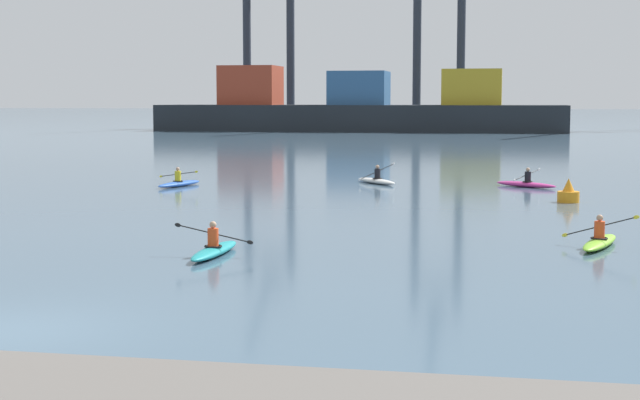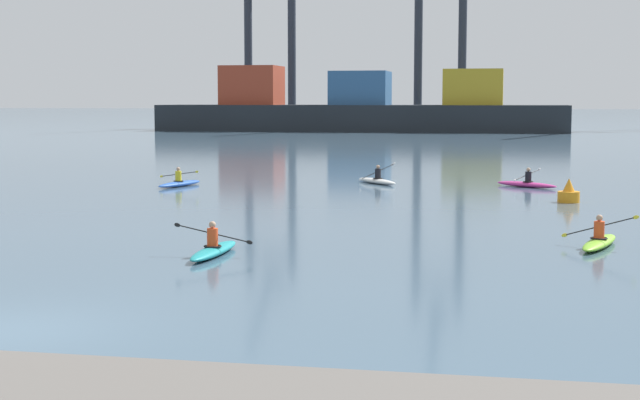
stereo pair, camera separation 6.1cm
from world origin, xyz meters
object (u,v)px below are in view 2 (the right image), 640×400
Objects in this scene: container_barge at (359,109)px; gantry_crane_west at (269,19)px; channel_buoy at (569,194)px; kayak_blue at (180,183)px; gantry_crane_west_mid at (441,2)px; kayak_lime at (599,241)px; kayak_teal at (214,249)px; kayak_white at (377,180)px; kayak_magenta at (527,184)px.

gantry_crane_west is at bearing 137.16° from container_barge.
kayak_blue is at bearing 168.10° from channel_buoy.
kayak_lime is at bearing -83.67° from gantry_crane_west_mid.
gantry_crane_west_mid is 101.88m from channel_buoy.
kayak_blue is at bearing -87.44° from container_barge.
kayak_teal is 1.13× the size of kayak_white.
kayak_white is at bearing -72.84° from gantry_crane_west.
kayak_teal is 21.24m from kayak_blue.
channel_buoy is at bearing -76.69° from kayak_magenta.
container_barge reaches higher than kayak_magenta.
container_barge is 25.23m from gantry_crane_west.
container_barge is 79.39m from kayak_white.
kayak_white reaches higher than kayak_magenta.
container_barge is 22.77m from gantry_crane_west_mid.
gantry_crane_west_mid is 10.26× the size of kayak_lime.
gantry_crane_west_mid is (25.37, -0.59, 1.99)m from gantry_crane_west.
gantry_crane_west_mid is 11.63× the size of kayak_white.
kayak_teal is (11.51, -101.43, -2.73)m from container_barge.
kayak_white is (-9.09, 19.58, 0.00)m from kayak_lime.
gantry_crane_west_mid is 95.22m from kayak_magenta.
channel_buoy is (12.28, -99.58, -17.68)m from gantry_crane_west_mid.
channel_buoy is 0.29× the size of kayak_teal.
kayak_teal is 24.20m from kayak_magenta.
gantry_crane_west_mid reaches higher than kayak_lime.
gantry_crane_west is 10.14× the size of kayak_magenta.
kayak_lime reaches higher than kayak_magenta.
container_barge reaches higher than kayak_white.
kayak_white reaches higher than kayak_blue.
gantry_crane_west reaches higher than kayak_blue.
kayak_lime is at bearing -89.38° from channel_buoy.
container_barge is 15.62× the size of kayak_lime.
gantry_crane_west is 108.16m from channel_buoy.
kayak_magenta is at bearing -4.46° from kayak_white.
gantry_crane_west reaches higher than kayak_lime.
kayak_teal and kayak_blue have the same top height.
channel_buoy is at bearing 90.62° from kayak_lime.
kayak_magenta is (-1.58, 6.67, -0.19)m from channel_buoy.
kayak_white reaches higher than kayak_lime.
channel_buoy is 12.34m from kayak_lime.
gantry_crane_west_mid reaches higher than kayak_blue.
channel_buoy is 11.52m from kayak_white.
kayak_blue is (-7.87, 19.73, 0.00)m from kayak_teal.
channel_buoy is at bearing -69.40° from gantry_crane_west.
kayak_magenta is (20.28, -78.87, -2.73)m from container_barge.
container_barge is at bearing -124.28° from gantry_crane_west_mid.
gantry_crane_west_mid is 10.23× the size of kayak_blue.
gantry_crane_west_mid reaches higher than gantry_crane_west.
gantry_crane_west is 25.45m from gantry_crane_west_mid.
kayak_white is at bearing 20.19° from kayak_blue.
gantry_crane_west_mid reaches higher than kayak_white.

